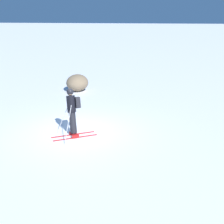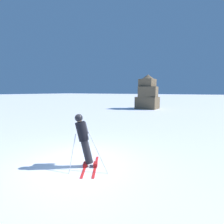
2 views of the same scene
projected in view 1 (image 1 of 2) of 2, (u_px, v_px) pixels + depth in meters
name	position (u px, v px, depth m)	size (l,w,h in m)	color
ground_plane	(78.00, 131.00, 12.97)	(300.00, 300.00, 0.00)	white
skier	(72.00, 109.00, 12.34)	(1.49, 1.77, 1.91)	red
exposed_boulder_0	(77.00, 83.00, 19.63)	(1.61, 1.36, 1.04)	#7A664C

